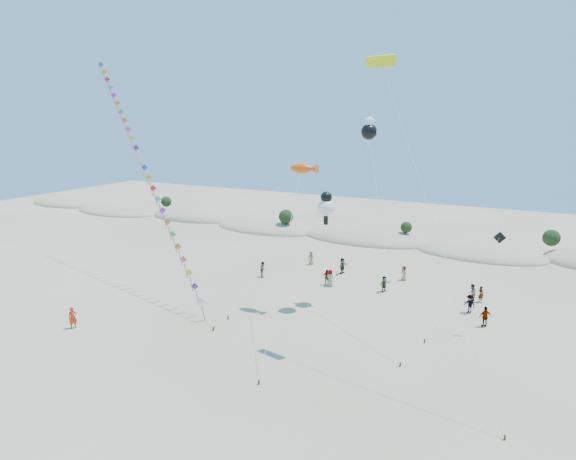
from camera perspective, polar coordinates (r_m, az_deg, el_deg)
The scene contains 10 objects.
ground at distance 34.17m, azimuth -16.64°, elevation -17.60°, with size 160.00×160.00×0.00m, color gray.
dune_ridge at distance 70.95m, azimuth 9.82°, elevation -1.00°, with size 145.30×11.49×5.57m.
kite_train at distance 52.44m, azimuth -16.82°, elevation 7.48°, with size 26.56×14.62×24.22m.
fish_kite at distance 42.44m, azimuth 1.87°, elevation 7.23°, with size 4.60×14.16×13.32m.
cartoon_kite_low at distance 42.79m, azimuth 4.53°, elevation 2.92°, with size 7.23×7.22×10.86m.
cartoon_kite_high at distance 44.56m, azimuth 9.59°, elevation 11.57°, with size 7.55×12.04×17.30m.
parafoil_kite at distance 35.22m, azimuth 11.20°, elevation 18.32°, with size 11.38×8.46×21.36m.
dark_kite at distance 40.71m, azimuth 21.87°, elevation -3.75°, with size 4.94×4.60×8.51m.
flyer_foreground at distance 44.49m, azimuth -24.14°, elevation -9.47°, with size 0.68×0.45×1.86m, color red.
beachgoers at distance 50.42m, azimuth 10.74°, elevation -5.98°, with size 24.26×10.39×1.81m.
Camera 1 is at (21.05, -20.78, 17.12)m, focal length 30.00 mm.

